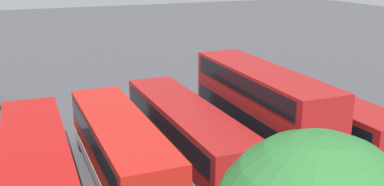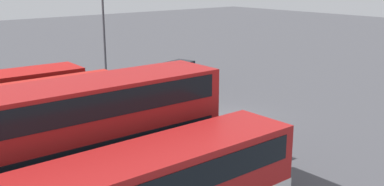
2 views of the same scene
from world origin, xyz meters
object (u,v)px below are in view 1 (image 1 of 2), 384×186
Objects in this scene: bus_double_decker_second at (260,109)px; bus_single_deck_fourth at (120,147)px; bus_single_deck_fifth at (36,167)px; bus_single_deck_third at (186,132)px; bus_single_deck_near_end at (316,116)px.

bus_double_decker_second reaches higher than bus_single_deck_fourth.
bus_single_deck_fifth is (11.11, 0.58, -0.83)m from bus_double_decker_second.
bus_single_deck_fifth is (7.22, 1.14, -0.00)m from bus_single_deck_third.
bus_single_deck_third is (7.42, -0.60, 0.00)m from bus_single_deck_near_end.
bus_double_decker_second reaches higher than bus_single_deck_fifth.
bus_single_deck_fourth is at bearing -0.16° from bus_single_deck_near_end.
bus_single_deck_near_end is 7.45m from bus_single_deck_third.
bus_double_decker_second is at bearing 171.89° from bus_single_deck_third.
bus_single_deck_fifth is (3.69, 0.56, -0.00)m from bus_single_deck_fourth.
bus_double_decker_second is 0.95× the size of bus_single_deck_fourth.
bus_single_deck_near_end and bus_single_deck_third have the same top height.
bus_double_decker_second is 4.02m from bus_single_deck_third.
bus_single_deck_near_end is 10.96m from bus_single_deck_fourth.
bus_single_deck_fourth is (7.42, 0.02, -0.82)m from bus_double_decker_second.
bus_single_deck_near_end and bus_single_deck_fifth have the same top height.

